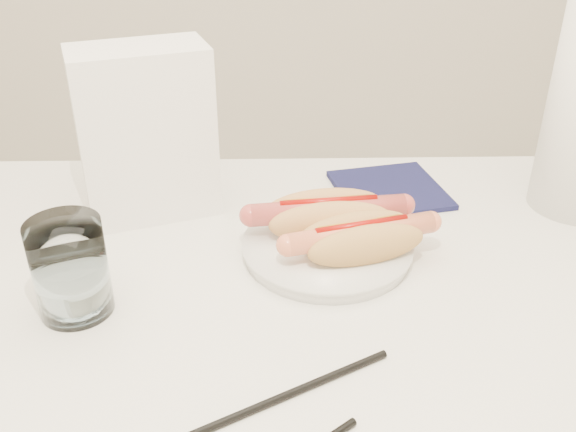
{
  "coord_description": "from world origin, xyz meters",
  "views": [
    {
      "loc": [
        -0.01,
        -0.58,
        1.2
      ],
      "look_at": [
        0.01,
        0.08,
        0.82
      ],
      "focal_mm": 40.01,
      "sensor_mm": 36.0,
      "label": 1
    }
  ],
  "objects_px": {
    "table": "(281,347)",
    "hotdog_left": "(328,216)",
    "plate": "(327,250)",
    "hotdog_right": "(361,239)",
    "napkin_box": "(146,133)",
    "water_glass": "(70,268)"
  },
  "relations": [
    {
      "from": "table",
      "to": "hotdog_left",
      "type": "relative_size",
      "value": 6.0
    },
    {
      "from": "plate",
      "to": "hotdog_right",
      "type": "distance_m",
      "value": 0.06
    },
    {
      "from": "table",
      "to": "hotdog_left",
      "type": "bearing_deg",
      "value": 64.6
    },
    {
      "from": "hotdog_left",
      "to": "napkin_box",
      "type": "height_order",
      "value": "napkin_box"
    },
    {
      "from": "hotdog_right",
      "to": "napkin_box",
      "type": "xyz_separation_m",
      "value": [
        -0.28,
        0.15,
        0.08
      ]
    },
    {
      "from": "table",
      "to": "water_glass",
      "type": "relative_size",
      "value": 10.75
    },
    {
      "from": "table",
      "to": "hotdog_left",
      "type": "distance_m",
      "value": 0.18
    },
    {
      "from": "table",
      "to": "napkin_box",
      "type": "bearing_deg",
      "value": 127.64
    },
    {
      "from": "hotdog_left",
      "to": "hotdog_right",
      "type": "height_order",
      "value": "hotdog_left"
    },
    {
      "from": "table",
      "to": "plate",
      "type": "height_order",
      "value": "plate"
    },
    {
      "from": "water_glass",
      "to": "napkin_box",
      "type": "relative_size",
      "value": 0.48
    },
    {
      "from": "hotdog_left",
      "to": "water_glass",
      "type": "distance_m",
      "value": 0.32
    },
    {
      "from": "water_glass",
      "to": "napkin_box",
      "type": "distance_m",
      "value": 0.24
    },
    {
      "from": "hotdog_left",
      "to": "hotdog_right",
      "type": "distance_m",
      "value": 0.06
    },
    {
      "from": "hotdog_left",
      "to": "napkin_box",
      "type": "relative_size",
      "value": 0.85
    },
    {
      "from": "plate",
      "to": "napkin_box",
      "type": "xyz_separation_m",
      "value": [
        -0.24,
        0.13,
        0.11
      ]
    },
    {
      "from": "table",
      "to": "napkin_box",
      "type": "height_order",
      "value": "napkin_box"
    },
    {
      "from": "hotdog_left",
      "to": "hotdog_right",
      "type": "xyz_separation_m",
      "value": [
        0.04,
        -0.05,
        -0.0
      ]
    },
    {
      "from": "plate",
      "to": "hotdog_right",
      "type": "relative_size",
      "value": 1.12
    },
    {
      "from": "hotdog_right",
      "to": "water_glass",
      "type": "xyz_separation_m",
      "value": [
        -0.33,
        -0.08,
        0.01
      ]
    },
    {
      "from": "table",
      "to": "plate",
      "type": "xyz_separation_m",
      "value": [
        0.06,
        0.1,
        0.07
      ]
    },
    {
      "from": "water_glass",
      "to": "hotdog_left",
      "type": "bearing_deg",
      "value": 24.29
    }
  ]
}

